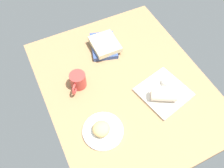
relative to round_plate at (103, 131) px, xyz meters
The scene contains 8 objects.
dining_table 31.63cm from the round_plate, 48.55° to the right, with size 110.00×90.00×4.00cm, color #9E754C.
round_plate is the anchor object (origin of this frame).
scone_pastry 3.53cm from the round_plate, 86.72° to the left, with size 9.02×8.82×5.46cm, color tan.
square_plate 40.22cm from the round_plate, 81.54° to the right, with size 24.45×24.45×1.60cm, color silver.
sauce_cup 44.60cm from the round_plate, 76.93° to the right, with size 4.69×4.69×2.68cm.
breakfast_wrap 37.22cm from the round_plate, 85.98° to the right, with size 6.43×6.43×13.64cm, color beige.
book_stack 56.44cm from the round_plate, 25.60° to the right, with size 25.26×20.82×6.05cm.
coffee_mug 31.79cm from the round_plate, ahead, with size 12.05×10.76×9.07cm.
Camera 1 is at (-64.56, 39.89, 116.72)cm, focal length 38.01 mm.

